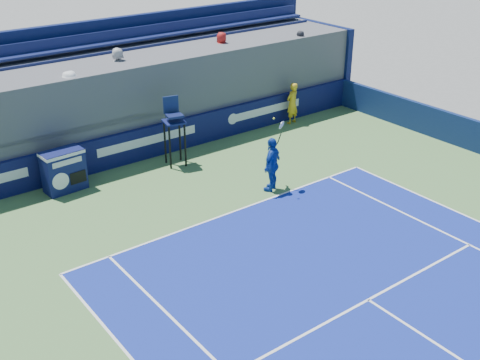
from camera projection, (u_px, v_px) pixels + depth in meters
ball_person at (292, 103)px, 25.02m from camera, size 0.70×0.53×1.74m
back_hoarding at (147, 143)px, 21.83m from camera, size 20.40×0.21×1.20m
match_clock at (64, 170)px, 19.40m from camera, size 1.37×0.81×1.40m
umpire_chair at (174, 124)px, 20.93m from camera, size 0.84×0.84×2.48m
tennis_player at (272, 164)px, 19.33m from camera, size 1.15×0.88×2.57m
stadium_seating at (117, 96)px, 22.74m from camera, size 21.00×4.05×4.40m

